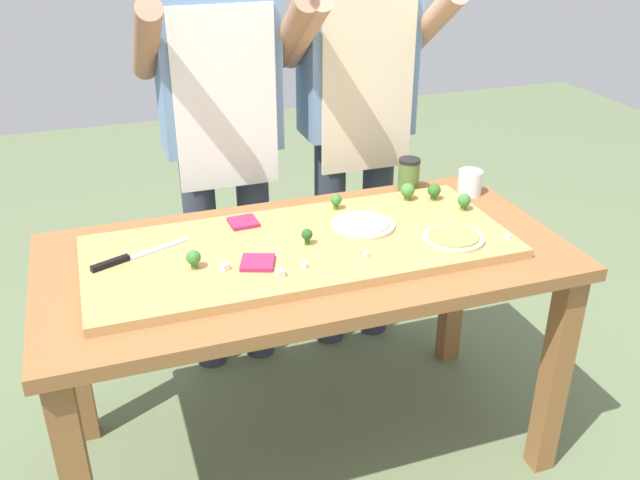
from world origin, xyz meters
name	(u,v)px	position (x,y,z in m)	size (l,w,h in m)	color
ground_plane	(308,448)	(0.00, 0.00, 0.00)	(8.00, 8.00, 0.00)	#60704C
prep_table	(306,283)	(0.00, 0.00, 0.65)	(1.53, 0.76, 0.76)	brown
cutting_board	(301,248)	(-0.01, 0.00, 0.78)	(1.23, 0.51, 0.03)	tan
chefs_knife	(127,258)	(-0.50, 0.06, 0.80)	(0.28, 0.13, 0.02)	#B7BABF
pizza_whole_pesto_green	(453,238)	(0.41, -0.13, 0.80)	(0.18, 0.18, 0.02)	beige
pizza_whole_cheese_artichoke	(363,225)	(0.20, 0.04, 0.80)	(0.20, 0.20, 0.02)	beige
pizza_slice_center	(258,263)	(-0.17, -0.08, 0.80)	(0.09, 0.09, 0.01)	#9E234C
pizza_slice_far_right	(243,222)	(-0.14, 0.18, 0.80)	(0.08, 0.08, 0.01)	#9E234C
broccoli_floret_center_right	(194,258)	(-0.33, -0.05, 0.82)	(0.04, 0.04, 0.05)	#3F7220
broccoli_floret_front_mid	(434,191)	(0.50, 0.16, 0.82)	(0.04, 0.04, 0.06)	#366618
broccoli_floret_front_right	(336,200)	(0.16, 0.19, 0.82)	(0.04, 0.04, 0.05)	#3F7220
broccoli_floret_front_left	(464,201)	(0.55, 0.05, 0.82)	(0.04, 0.04, 0.05)	#3F7220
broccoli_floret_back_left	(408,191)	(0.41, 0.18, 0.83)	(0.05, 0.05, 0.06)	#487A23
broccoli_floret_back_right	(306,235)	(0.00, -0.01, 0.82)	(0.03, 0.03, 0.05)	#2C5915
cheese_crumble_a	(367,254)	(0.13, -0.14, 0.80)	(0.01, 0.01, 0.01)	white
cheese_crumble_b	(280,273)	(-0.12, -0.17, 0.80)	(0.02, 0.02, 0.02)	silver
cheese_crumble_c	(305,265)	(-0.05, -0.14, 0.80)	(0.01, 0.01, 0.01)	white
cheese_crumble_d	(225,267)	(-0.26, -0.09, 0.80)	(0.02, 0.02, 0.02)	white
cheese_crumble_e	(508,236)	(0.57, -0.17, 0.80)	(0.01, 0.01, 0.01)	white
flour_cup	(470,184)	(0.67, 0.22, 0.80)	(0.08, 0.08, 0.09)	white
sauce_jar	(409,175)	(0.48, 0.31, 0.82)	(0.07, 0.07, 0.12)	#517033
cook_left	(221,120)	(-0.11, 0.59, 1.00)	(0.54, 0.39, 1.67)	#333847
cook_right	(357,107)	(0.39, 0.59, 1.00)	(0.54, 0.39, 1.67)	#333847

